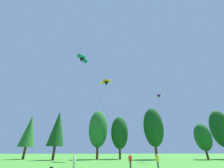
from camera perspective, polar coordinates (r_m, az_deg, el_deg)
treeline_tree_c at (r=48.60m, az=-29.86°, el=-15.68°), size 4.12×4.12×11.46m
treeline_tree_d at (r=41.83m, az=-20.73°, el=-15.97°), size 4.20×4.20×11.83m
treeline_tree_e at (r=42.74m, az=-5.49°, el=-17.19°), size 5.22×5.22×12.66m
treeline_tree_f at (r=43.71m, az=2.98°, el=-18.56°), size 4.84×4.84×11.24m
treeline_tree_g at (r=43.97m, az=16.01°, el=-15.97°), size 5.43×5.43×13.45m
treeline_tree_h at (r=48.26m, az=32.23°, el=-17.30°), size 4.21×4.21×8.93m
treeline_tree_i at (r=53.81m, az=37.00°, el=-13.80°), size 5.34×5.34×13.10m
kite_flyer_near at (r=21.50m, az=-14.69°, el=-27.02°), size 0.29×0.59×1.69m
kite_flyer_mid at (r=21.00m, az=7.20°, el=-27.59°), size 0.70×0.72×1.69m
kite_flyer_far at (r=20.09m, az=17.53°, el=-26.90°), size 0.58×0.61×1.69m
parafoil_kite_high_orange at (r=42.77m, az=-2.34°, el=0.74°), size 6.03×18.91×20.22m
parafoil_kite_mid_teal at (r=36.28m, az=-11.71°, el=9.81°), size 10.25×10.77×21.72m
parafoil_kite_far_purple at (r=39.08m, az=18.00°, el=-4.51°), size 8.80×16.00×13.73m
parafoil_kite_low_magenta at (r=44.18m, az=-5.58°, el=-11.34°), size 2.95×22.55×11.65m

